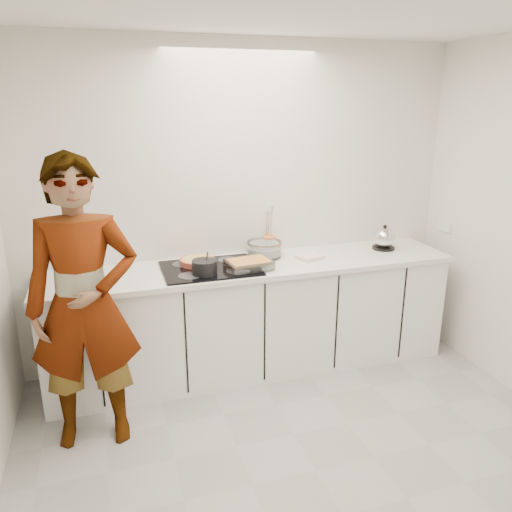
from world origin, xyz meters
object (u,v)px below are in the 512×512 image
object	(u,v)px
hob	(210,268)
cook	(84,306)
kettle	(384,239)
utensil_crock	(269,244)
baking_dish	(249,264)
mixing_bowl	(264,250)
tart_dish	(197,261)
saucepan	(205,267)

from	to	relation	value
hob	cook	size ratio (longest dim) A/B	0.39
kettle	hob	bearing A→B (deg)	-177.05
kettle	utensil_crock	xyz separation A→B (m)	(-0.97, 0.21, -0.02)
baking_dish	mixing_bowl	xyz separation A→B (m)	(0.21, 0.28, 0.01)
baking_dish	cook	bearing A→B (deg)	-160.75
baking_dish	mixing_bowl	distance (m)	0.35
utensil_crock	cook	xyz separation A→B (m)	(-1.47, -0.80, -0.04)
mixing_bowl	utensil_crock	size ratio (longest dim) A/B	2.28
hob	tart_dish	world-z (taller)	tart_dish
mixing_bowl	cook	distance (m)	1.55
saucepan	utensil_crock	world-z (taller)	saucepan
mixing_bowl	kettle	xyz separation A→B (m)	(1.05, -0.10, 0.03)
baking_dish	utensil_crock	world-z (taller)	utensil_crock
baking_dish	utensil_crock	distance (m)	0.49
tart_dish	kettle	xyz separation A→B (m)	(1.62, -0.03, 0.05)
hob	mixing_bowl	size ratio (longest dim) A/B	2.32
hob	saucepan	bearing A→B (deg)	-117.57
saucepan	utensil_crock	distance (m)	0.76
kettle	utensil_crock	bearing A→B (deg)	167.99
kettle	cook	world-z (taller)	cook
hob	mixing_bowl	bearing A→B (deg)	19.69
kettle	tart_dish	bearing A→B (deg)	179.03
kettle	mixing_bowl	bearing A→B (deg)	174.75
hob	baking_dish	size ratio (longest dim) A/B	2.03
hob	utensil_crock	xyz separation A→B (m)	(0.57, 0.29, 0.06)
tart_dish	utensil_crock	world-z (taller)	utensil_crock
hob	tart_dish	size ratio (longest dim) A/B	2.19
saucepan	baking_dish	xyz separation A→B (m)	(0.35, 0.03, -0.02)
tart_dish	baking_dish	bearing A→B (deg)	-30.49
saucepan	cook	distance (m)	0.92
mixing_bowl	cook	xyz separation A→B (m)	(-1.39, -0.69, -0.04)
tart_dish	utensil_crock	bearing A→B (deg)	15.40
kettle	cook	distance (m)	2.51
saucepan	cook	bearing A→B (deg)	-155.23
tart_dish	kettle	world-z (taller)	kettle
utensil_crock	tart_dish	bearing A→B (deg)	-164.60
saucepan	mixing_bowl	bearing A→B (deg)	28.64
baking_dish	mixing_bowl	bearing A→B (deg)	52.46
utensil_crock	baking_dish	bearing A→B (deg)	-127.14
tart_dish	saucepan	distance (m)	0.24
baking_dish	saucepan	bearing A→B (deg)	-175.52
tart_dish	mixing_bowl	bearing A→B (deg)	6.92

